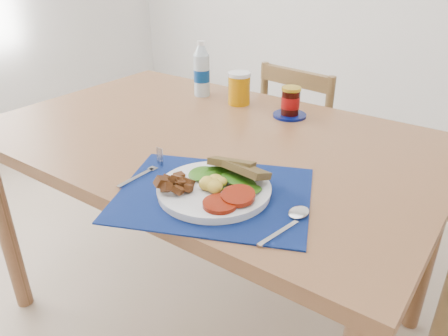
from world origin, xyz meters
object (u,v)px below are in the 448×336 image
(breakfast_plate, at_px, (211,186))
(chair_far, at_px, (304,135))
(juice_glass, at_px, (239,89))
(water_bottle, at_px, (202,72))
(jam_on_saucer, at_px, (290,104))

(breakfast_plate, bearing_deg, chair_far, 94.35)
(chair_far, height_order, juice_glass, chair_far)
(breakfast_plate, xyz_separation_m, water_bottle, (-0.49, 0.59, 0.07))
(breakfast_plate, bearing_deg, juice_glass, 110.08)
(chair_far, relative_size, breakfast_plate, 3.85)
(chair_far, height_order, water_bottle, chair_far)
(water_bottle, bearing_deg, breakfast_plate, -50.32)
(water_bottle, bearing_deg, jam_on_saucer, -1.85)
(water_bottle, height_order, jam_on_saucer, water_bottle)
(water_bottle, bearing_deg, chair_far, 53.09)
(chair_far, bearing_deg, jam_on_saucer, 113.91)
(chair_far, bearing_deg, juice_glass, 82.06)
(chair_far, distance_m, jam_on_saucer, 0.48)
(chair_far, xyz_separation_m, juice_glass, (-0.10, -0.37, 0.28))
(jam_on_saucer, bearing_deg, chair_far, 106.43)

